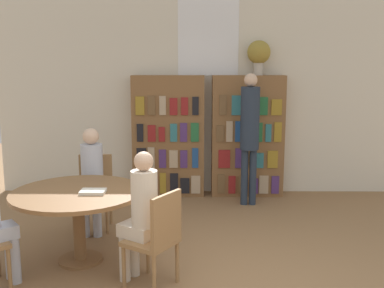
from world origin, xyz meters
TOP-DOWN VIEW (x-y plane):
  - wall_back at (0.00, 3.74)m, footprint 6.40×0.07m
  - bookshelf_left at (-0.59, 3.54)m, footprint 1.07×0.34m
  - bookshelf_right at (0.59, 3.54)m, footprint 1.07×0.34m
  - flower_vase at (0.73, 3.55)m, footprint 0.34×0.34m
  - reading_table at (-1.35, 1.15)m, footprint 1.30×1.30m
  - chair_left_side at (-1.41, 2.14)m, footprint 0.42×0.42m
  - chair_far_side at (-0.52, 0.61)m, footprint 0.55×0.55m
  - seated_reader_left at (-1.40, 1.96)m, footprint 0.27×0.37m
  - seated_reader_right at (-0.68, 0.71)m, footprint 0.40×0.37m
  - librarian_standing at (0.56, 3.04)m, footprint 0.26×0.53m
  - open_book_on_table at (-1.18, 1.08)m, footprint 0.24×0.18m

SIDE VIEW (x-z plane):
  - chair_left_side at x=-1.41m, z-range 0.05..0.93m
  - chair_far_side at x=-0.52m, z-range 0.05..0.93m
  - reading_table at x=-1.35m, z-range 0.26..0.99m
  - seated_reader_right at x=-0.68m, z-range 0.07..1.29m
  - seated_reader_left at x=-1.40m, z-range 0.08..1.32m
  - open_book_on_table at x=-1.18m, z-range 0.74..0.77m
  - bookshelf_left at x=-0.59m, z-range 0.00..1.80m
  - bookshelf_right at x=0.59m, z-range 0.00..1.80m
  - librarian_standing at x=0.56m, z-range 0.19..2.04m
  - wall_back at x=0.00m, z-range 0.01..3.01m
  - flower_vase at x=0.73m, z-range 1.87..2.37m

